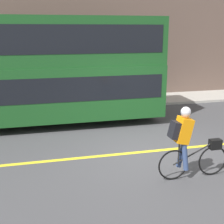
{
  "coord_description": "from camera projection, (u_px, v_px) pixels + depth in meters",
  "views": [
    {
      "loc": [
        -2.83,
        -7.32,
        3.19
      ],
      "look_at": [
        -0.85,
        0.64,
        1.0
      ],
      "focal_mm": 50.0,
      "sensor_mm": 36.0,
      "label": 1
    }
  ],
  "objects": [
    {
      "name": "bus",
      "position": [
        22.0,
        67.0,
        10.25
      ],
      "size": [
        9.28,
        2.44,
        3.59
      ],
      "color": "black",
      "rests_on": "ground_plane"
    },
    {
      "name": "road_center_line",
      "position": [
        148.0,
        151.0,
        8.38
      ],
      "size": [
        50.0,
        0.14,
        0.01
      ],
      "primitive_type": "cube",
      "color": "yellow",
      "rests_on": "ground_plane"
    },
    {
      "name": "trash_bin",
      "position": [
        49.0,
        94.0,
        13.05
      ],
      "size": [
        0.5,
        0.5,
        0.94
      ],
      "color": "#194C23",
      "rests_on": "sidewalk_curb"
    },
    {
      "name": "cyclist_on_bike",
      "position": [
        188.0,
        141.0,
        6.67
      ],
      "size": [
        1.64,
        0.32,
        1.63
      ],
      "color": "black",
      "rests_on": "ground_plane"
    },
    {
      "name": "ground_plane",
      "position": [
        149.0,
        152.0,
        8.35
      ],
      "size": [
        80.0,
        80.0,
        0.0
      ],
      "primitive_type": "plane",
      "color": "#424244"
    },
    {
      "name": "sidewalk_curb",
      "position": [
        102.0,
        102.0,
        13.82
      ],
      "size": [
        60.0,
        2.08,
        0.1
      ],
      "color": "#A8A399",
      "rests_on": "ground_plane"
    }
  ]
}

